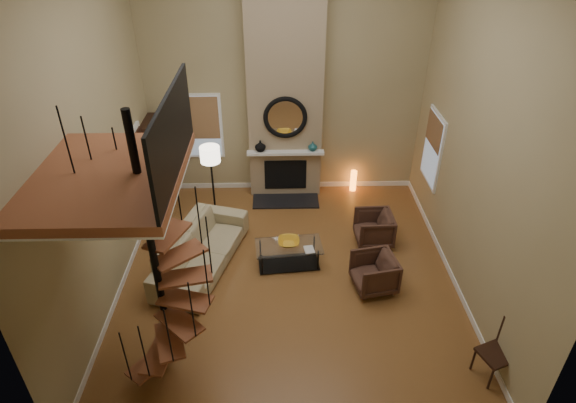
{
  "coord_description": "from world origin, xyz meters",
  "views": [
    {
      "loc": [
        -0.17,
        -6.71,
        5.96
      ],
      "look_at": [
        0.0,
        0.4,
        1.4
      ],
      "focal_mm": 30.03,
      "sensor_mm": 36.0,
      "label": 1
    }
  ],
  "objects_px": {
    "coffee_table": "(289,253)",
    "side_chair": "(501,349)",
    "sofa": "(201,248)",
    "armchair_far": "(378,272)",
    "armchair_near": "(377,228)",
    "hutch": "(159,162)",
    "floor_lamp": "(211,160)",
    "accent_lamp": "(353,181)"
  },
  "relations": [
    {
      "from": "coffee_table",
      "to": "side_chair",
      "type": "xyz_separation_m",
      "value": [
        2.95,
        -2.53,
        0.24
      ]
    },
    {
      "from": "sofa",
      "to": "armchair_far",
      "type": "distance_m",
      "value": 3.26
    },
    {
      "from": "sofa",
      "to": "armchair_far",
      "type": "xyz_separation_m",
      "value": [
        3.18,
        -0.7,
        -0.04
      ]
    },
    {
      "from": "sofa",
      "to": "armchair_near",
      "type": "relative_size",
      "value": 3.46
    },
    {
      "from": "sofa",
      "to": "side_chair",
      "type": "height_order",
      "value": "side_chair"
    },
    {
      "from": "sofa",
      "to": "side_chair",
      "type": "bearing_deg",
      "value": -102.68
    },
    {
      "from": "armchair_far",
      "to": "side_chair",
      "type": "xyz_separation_m",
      "value": [
        1.41,
        -1.87,
        0.17
      ]
    },
    {
      "from": "sofa",
      "to": "coffee_table",
      "type": "relative_size",
      "value": 1.94
    },
    {
      "from": "armchair_near",
      "to": "coffee_table",
      "type": "xyz_separation_m",
      "value": [
        -1.77,
        -0.65,
        -0.07
      ]
    },
    {
      "from": "sofa",
      "to": "armchair_far",
      "type": "height_order",
      "value": "sofa"
    },
    {
      "from": "sofa",
      "to": "armchair_near",
      "type": "bearing_deg",
      "value": -63.25
    },
    {
      "from": "side_chair",
      "to": "armchair_far",
      "type": "bearing_deg",
      "value": 126.96
    },
    {
      "from": "armchair_far",
      "to": "coffee_table",
      "type": "distance_m",
      "value": 1.69
    },
    {
      "from": "sofa",
      "to": "side_chair",
      "type": "relative_size",
      "value": 2.67
    },
    {
      "from": "hutch",
      "to": "floor_lamp",
      "type": "height_order",
      "value": "hutch"
    },
    {
      "from": "coffee_table",
      "to": "accent_lamp",
      "type": "bearing_deg",
      "value": 59.53
    },
    {
      "from": "sofa",
      "to": "floor_lamp",
      "type": "height_order",
      "value": "floor_lamp"
    },
    {
      "from": "hutch",
      "to": "sofa",
      "type": "relative_size",
      "value": 0.79
    },
    {
      "from": "armchair_far",
      "to": "accent_lamp",
      "type": "xyz_separation_m",
      "value": [
        0.04,
        3.37,
        -0.1
      ]
    },
    {
      "from": "armchair_near",
      "to": "accent_lamp",
      "type": "distance_m",
      "value": 2.07
    },
    {
      "from": "hutch",
      "to": "sofa",
      "type": "distance_m",
      "value": 2.71
    },
    {
      "from": "hutch",
      "to": "coffee_table",
      "type": "bearing_deg",
      "value": -40.8
    },
    {
      "from": "hutch",
      "to": "armchair_near",
      "type": "relative_size",
      "value": 2.74
    },
    {
      "from": "accent_lamp",
      "to": "coffee_table",
      "type": "bearing_deg",
      "value": -120.47
    },
    {
      "from": "armchair_far",
      "to": "hutch",
      "type": "bearing_deg",
      "value": -136.15
    },
    {
      "from": "sofa",
      "to": "coffee_table",
      "type": "height_order",
      "value": "sofa"
    },
    {
      "from": "armchair_far",
      "to": "side_chair",
      "type": "distance_m",
      "value": 2.34
    },
    {
      "from": "armchair_near",
      "to": "accent_lamp",
      "type": "height_order",
      "value": "armchair_near"
    },
    {
      "from": "accent_lamp",
      "to": "side_chair",
      "type": "relative_size",
      "value": 0.55
    },
    {
      "from": "coffee_table",
      "to": "floor_lamp",
      "type": "distance_m",
      "value": 2.49
    },
    {
      "from": "armchair_far",
      "to": "floor_lamp",
      "type": "relative_size",
      "value": 0.42
    },
    {
      "from": "armchair_near",
      "to": "sofa",
      "type": "bearing_deg",
      "value": -81.72
    },
    {
      "from": "accent_lamp",
      "to": "armchair_far",
      "type": "bearing_deg",
      "value": -90.73
    },
    {
      "from": "armchair_far",
      "to": "accent_lamp",
      "type": "relative_size",
      "value": 1.4
    },
    {
      "from": "hutch",
      "to": "side_chair",
      "type": "height_order",
      "value": "hutch"
    },
    {
      "from": "hutch",
      "to": "floor_lamp",
      "type": "bearing_deg",
      "value": -33.14
    },
    {
      "from": "hutch",
      "to": "accent_lamp",
      "type": "bearing_deg",
      "value": 3.74
    },
    {
      "from": "coffee_table",
      "to": "side_chair",
      "type": "distance_m",
      "value": 3.9
    },
    {
      "from": "armchair_near",
      "to": "hutch",
      "type": "bearing_deg",
      "value": -113.07
    },
    {
      "from": "hutch",
      "to": "armchair_far",
      "type": "bearing_deg",
      "value": -35.33
    },
    {
      "from": "floor_lamp",
      "to": "side_chair",
      "type": "relative_size",
      "value": 1.83
    },
    {
      "from": "accent_lamp",
      "to": "side_chair",
      "type": "height_order",
      "value": "side_chair"
    }
  ]
}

